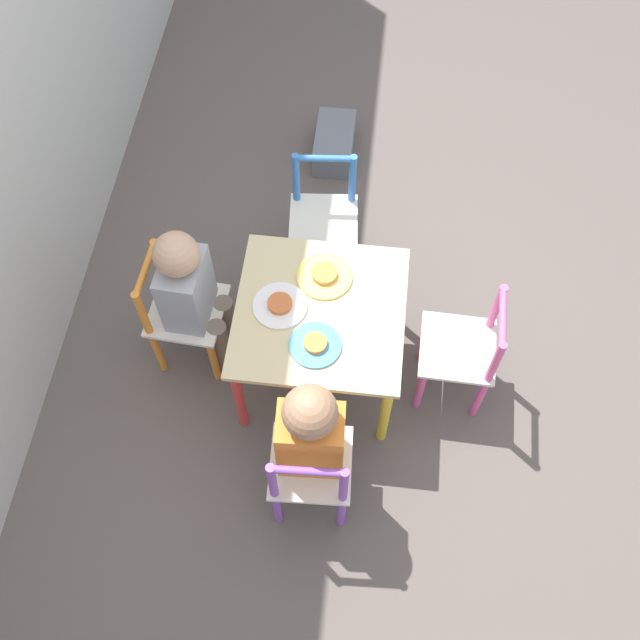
# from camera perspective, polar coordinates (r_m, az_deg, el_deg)

# --- Properties ---
(ground_plane) EXTENTS (6.00, 6.00, 0.00)m
(ground_plane) POSITION_cam_1_polar(r_m,az_deg,el_deg) (2.87, 0.00, -3.63)
(ground_plane) COLOR #5B514C
(kids_table) EXTENTS (0.57, 0.57, 0.43)m
(kids_table) POSITION_cam_1_polar(r_m,az_deg,el_deg) (2.55, 0.00, 0.02)
(kids_table) COLOR beige
(kids_table) RESTS_ON ground_plane
(chair_orange) EXTENTS (0.28, 0.28, 0.53)m
(chair_orange) POSITION_cam_1_polar(r_m,az_deg,el_deg) (2.73, -10.49, 0.56)
(chair_orange) COLOR silver
(chair_orange) RESTS_ON ground_plane
(chair_purple) EXTENTS (0.27, 0.27, 0.53)m
(chair_purple) POSITION_cam_1_polar(r_m,az_deg,el_deg) (2.43, -0.74, -11.52)
(chair_purple) COLOR silver
(chair_purple) RESTS_ON ground_plane
(chair_blue) EXTENTS (0.28, 0.28, 0.53)m
(chair_blue) POSITION_cam_1_polar(r_m,az_deg,el_deg) (2.91, 0.27, 7.62)
(chair_blue) COLOR silver
(chair_blue) RESTS_ON ground_plane
(chair_pink) EXTENTS (0.27, 0.27, 0.53)m
(chair_pink) POSITION_cam_1_polar(r_m,az_deg,el_deg) (2.65, 10.87, -2.38)
(chair_pink) COLOR silver
(chair_pink) RESTS_ON ground_plane
(child_back) EXTENTS (0.21, 0.21, 0.71)m
(child_back) POSITION_cam_1_polar(r_m,az_deg,el_deg) (2.57, -9.72, 2.17)
(child_back) COLOR #7A6B5B
(child_back) RESTS_ON ground_plane
(child_left) EXTENTS (0.22, 0.21, 0.73)m
(child_left) POSITION_cam_1_polar(r_m,az_deg,el_deg) (2.29, -0.68, -8.65)
(child_left) COLOR #38383D
(child_left) RESTS_ON ground_plane
(plate_back) EXTENTS (0.18, 0.18, 0.03)m
(plate_back) POSITION_cam_1_polar(r_m,az_deg,el_deg) (2.50, -3.07, 1.14)
(plate_back) COLOR white
(plate_back) RESTS_ON kids_table
(plate_left) EXTENTS (0.17, 0.17, 0.03)m
(plate_left) POSITION_cam_1_polar(r_m,az_deg,el_deg) (2.42, -0.36, -1.88)
(plate_left) COLOR #4C9EE0
(plate_left) RESTS_ON kids_table
(plate_right) EXTENTS (0.19, 0.19, 0.03)m
(plate_right) POSITION_cam_1_polar(r_m,az_deg,el_deg) (2.56, 0.34, 3.41)
(plate_right) COLOR #EADB66
(plate_right) RESTS_ON kids_table
(storage_bin) EXTENTS (0.30, 0.17, 0.14)m
(storage_bin) POSITION_cam_1_polar(r_m,az_deg,el_deg) (3.44, 1.10, 13.31)
(storage_bin) COLOR slate
(storage_bin) RESTS_ON ground_plane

